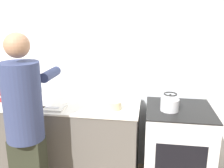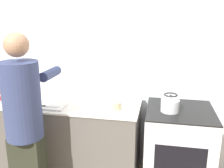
% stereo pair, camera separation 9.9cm
% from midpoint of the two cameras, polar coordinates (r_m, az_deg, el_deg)
% --- Properties ---
extents(wall_back, '(8.00, 0.05, 2.60)m').
position_cam_midpoint_polar(wall_back, '(2.89, -2.01, 5.70)').
color(wall_back, silver).
rests_on(wall_back, ground_plane).
extents(counter, '(1.77, 0.65, 0.90)m').
position_cam_midpoint_polar(counter, '(2.89, -10.99, -12.39)').
color(counter, '#5B5651').
rests_on(counter, ground_plane).
extents(oven, '(0.65, 0.67, 0.90)m').
position_cam_midpoint_polar(oven, '(2.74, 15.72, -14.49)').
color(oven, silver).
rests_on(oven, ground_plane).
extents(person, '(0.35, 0.59, 1.67)m').
position_cam_midpoint_polar(person, '(2.25, -18.07, -8.40)').
color(person, '#282B1F').
rests_on(person, ground_plane).
extents(cutting_board, '(0.30, 0.20, 0.02)m').
position_cam_midpoint_polar(cutting_board, '(2.55, -12.75, -5.04)').
color(cutting_board, silver).
rests_on(cutting_board, counter).
extents(knife, '(0.23, 0.04, 0.01)m').
position_cam_midpoint_polar(knife, '(2.53, -13.41, -4.96)').
color(knife, silver).
rests_on(knife, cutting_board).
extents(kettle, '(0.18, 0.18, 0.17)m').
position_cam_midpoint_polar(kettle, '(2.46, 14.28, -4.51)').
color(kettle, silver).
rests_on(kettle, oven).
extents(bowl_prep, '(0.15, 0.15, 0.08)m').
position_cam_midpoint_polar(bowl_prep, '(2.43, 1.48, -4.89)').
color(bowl_prep, '#C6B789').
rests_on(bowl_prep, counter).
extents(canister_jar, '(0.12, 0.12, 0.15)m').
position_cam_midpoint_polar(canister_jar, '(3.23, -22.79, -0.30)').
color(canister_jar, '#4C4C51').
rests_on(canister_jar, counter).
extents(book_stack, '(0.18, 0.26, 0.12)m').
position_cam_midpoint_polar(book_stack, '(2.99, -21.89, -1.66)').
color(book_stack, maroon).
rests_on(book_stack, counter).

